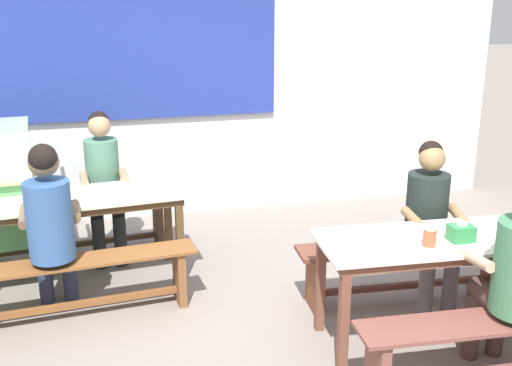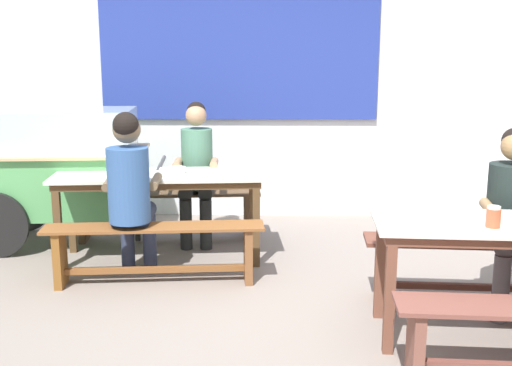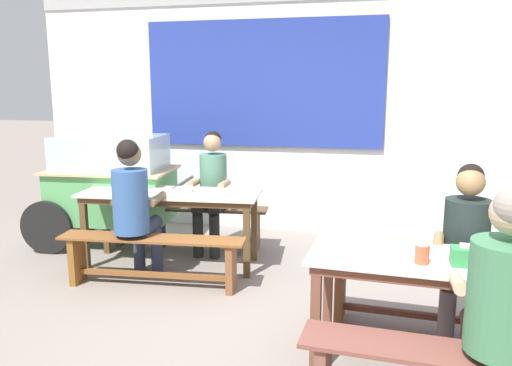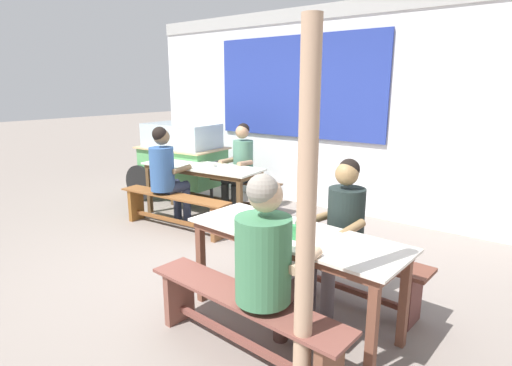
{
  "view_description": "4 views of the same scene",
  "coord_description": "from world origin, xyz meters",
  "px_view_note": "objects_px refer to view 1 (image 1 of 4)",
  "views": [
    {
      "loc": [
        -0.83,
        -3.74,
        2.33
      ],
      "look_at": [
        0.21,
        0.48,
        0.96
      ],
      "focal_mm": 43.81,
      "sensor_mm": 36.0,
      "label": 1
    },
    {
      "loc": [
        -0.18,
        -3.98,
        1.77
      ],
      "look_at": [
        -0.29,
        0.24,
        0.87
      ],
      "focal_mm": 43.5,
      "sensor_mm": 36.0,
      "label": 2
    },
    {
      "loc": [
        0.83,
        -3.39,
        1.78
      ],
      "look_at": [
        -0.14,
        0.66,
        0.98
      ],
      "focal_mm": 35.11,
      "sensor_mm": 36.0,
      "label": 3
    },
    {
      "loc": [
        2.91,
        -2.85,
        1.85
      ],
      "look_at": [
        0.39,
        0.4,
        0.87
      ],
      "focal_mm": 28.85,
      "sensor_mm": 36.0,
      "label": 4
    }
  ],
  "objects_px": {
    "bench_near_back": "(407,261)",
    "person_right_near_table": "(430,215)",
    "dining_table_near": "(447,248)",
    "bench_near_front": "(487,343)",
    "dining_table_far": "(72,206)",
    "soup_bowl": "(91,191)",
    "bench_far_back": "(72,224)",
    "bench_far_front": "(82,280)",
    "person_left_back_turned": "(50,221)",
    "condiment_jar": "(430,237)",
    "tissue_box": "(461,233)",
    "person_center_facing": "(103,177)"
  },
  "relations": [
    {
      "from": "bench_near_back",
      "to": "person_right_near_table",
      "type": "bearing_deg",
      "value": -35.35
    },
    {
      "from": "dining_table_near",
      "to": "person_right_near_table",
      "type": "distance_m",
      "value": 0.52
    },
    {
      "from": "bench_near_front",
      "to": "person_right_near_table",
      "type": "height_order",
      "value": "person_right_near_table"
    },
    {
      "from": "dining_table_far",
      "to": "soup_bowl",
      "type": "relative_size",
      "value": 13.03
    },
    {
      "from": "dining_table_far",
      "to": "bench_far_back",
      "type": "distance_m",
      "value": 0.69
    },
    {
      "from": "bench_far_front",
      "to": "person_left_back_turned",
      "type": "bearing_deg",
      "value": 165.05
    },
    {
      "from": "person_right_near_table",
      "to": "person_left_back_turned",
      "type": "bearing_deg",
      "value": 171.13
    },
    {
      "from": "bench_far_back",
      "to": "condiment_jar",
      "type": "relative_size",
      "value": 14.17
    },
    {
      "from": "bench_near_back",
      "to": "bench_near_front",
      "type": "distance_m",
      "value": 1.16
    },
    {
      "from": "tissue_box",
      "to": "soup_bowl",
      "type": "bearing_deg",
      "value": 146.29
    },
    {
      "from": "bench_far_front",
      "to": "soup_bowl",
      "type": "height_order",
      "value": "soup_bowl"
    },
    {
      "from": "condiment_jar",
      "to": "bench_near_back",
      "type": "bearing_deg",
      "value": 71.5
    },
    {
      "from": "bench_far_back",
      "to": "bench_near_back",
      "type": "xyz_separation_m",
      "value": [
        2.54,
        -1.45,
        0.01
      ]
    },
    {
      "from": "dining_table_near",
      "to": "soup_bowl",
      "type": "height_order",
      "value": "soup_bowl"
    },
    {
      "from": "person_right_near_table",
      "to": "condiment_jar",
      "type": "xyz_separation_m",
      "value": [
        -0.34,
        -0.61,
        0.1
      ]
    },
    {
      "from": "person_center_facing",
      "to": "person_left_back_turned",
      "type": "distance_m",
      "value": 1.13
    },
    {
      "from": "dining_table_near",
      "to": "bench_far_front",
      "type": "distance_m",
      "value": 2.58
    },
    {
      "from": "bench_far_back",
      "to": "soup_bowl",
      "type": "bearing_deg",
      "value": -69.39
    },
    {
      "from": "person_right_near_table",
      "to": "soup_bowl",
      "type": "relative_size",
      "value": 9.01
    },
    {
      "from": "bench_near_back",
      "to": "soup_bowl",
      "type": "bearing_deg",
      "value": 158.85
    },
    {
      "from": "bench_far_front",
      "to": "bench_near_back",
      "type": "height_order",
      "value": "same"
    },
    {
      "from": "dining_table_far",
      "to": "bench_near_back",
      "type": "distance_m",
      "value": 2.66
    },
    {
      "from": "dining_table_near",
      "to": "person_center_facing",
      "type": "relative_size",
      "value": 1.35
    },
    {
      "from": "condiment_jar",
      "to": "soup_bowl",
      "type": "height_order",
      "value": "condiment_jar"
    },
    {
      "from": "dining_table_near",
      "to": "person_right_near_table",
      "type": "xyz_separation_m",
      "value": [
        0.15,
        0.5,
        0.04
      ]
    },
    {
      "from": "dining_table_near",
      "to": "person_right_near_table",
      "type": "bearing_deg",
      "value": 73.74
    },
    {
      "from": "person_right_near_table",
      "to": "condiment_jar",
      "type": "bearing_deg",
      "value": -119.57
    },
    {
      "from": "dining_table_near",
      "to": "dining_table_far",
      "type": "bearing_deg",
      "value": 149.32
    },
    {
      "from": "dining_table_near",
      "to": "soup_bowl",
      "type": "relative_size",
      "value": 12.68
    },
    {
      "from": "person_center_facing",
      "to": "soup_bowl",
      "type": "relative_size",
      "value": 9.38
    },
    {
      "from": "bench_near_front",
      "to": "tissue_box",
      "type": "height_order",
      "value": "tissue_box"
    },
    {
      "from": "bench_near_back",
      "to": "soup_bowl",
      "type": "xyz_separation_m",
      "value": [
        -2.33,
        0.9,
        0.46
      ]
    },
    {
      "from": "person_center_facing",
      "to": "bench_near_front",
      "type": "bearing_deg",
      "value": -49.88
    },
    {
      "from": "soup_bowl",
      "to": "bench_near_front",
      "type": "bearing_deg",
      "value": -42.29
    },
    {
      "from": "bench_far_front",
      "to": "condiment_jar",
      "type": "distance_m",
      "value": 2.46
    },
    {
      "from": "person_center_facing",
      "to": "person_right_near_table",
      "type": "bearing_deg",
      "value": -32.47
    },
    {
      "from": "person_center_facing",
      "to": "condiment_jar",
      "type": "bearing_deg",
      "value": -46.34
    },
    {
      "from": "person_right_near_table",
      "to": "person_left_back_turned",
      "type": "xyz_separation_m",
      "value": [
        -2.72,
        0.42,
        0.05
      ]
    },
    {
      "from": "bench_far_front",
      "to": "tissue_box",
      "type": "height_order",
      "value": "tissue_box"
    },
    {
      "from": "bench_far_front",
      "to": "tissue_box",
      "type": "xyz_separation_m",
      "value": [
        2.44,
        -0.96,
        0.51
      ]
    },
    {
      "from": "person_right_near_table",
      "to": "person_center_facing",
      "type": "height_order",
      "value": "person_center_facing"
    },
    {
      "from": "dining_table_far",
      "to": "bench_near_back",
      "type": "height_order",
      "value": "dining_table_far"
    },
    {
      "from": "bench_near_back",
      "to": "tissue_box",
      "type": "distance_m",
      "value": 0.82
    },
    {
      "from": "person_center_facing",
      "to": "bench_far_back",
      "type": "bearing_deg",
      "value": 172.18
    },
    {
      "from": "dining_table_near",
      "to": "bench_near_back",
      "type": "bearing_deg",
      "value": 86.87
    },
    {
      "from": "dining_table_far",
      "to": "bench_far_front",
      "type": "distance_m",
      "value": 0.69
    },
    {
      "from": "person_right_near_table",
      "to": "person_center_facing",
      "type": "relative_size",
      "value": 0.96
    },
    {
      "from": "dining_table_far",
      "to": "dining_table_near",
      "type": "xyz_separation_m",
      "value": [
        2.45,
        -1.46,
        0.0
      ]
    },
    {
      "from": "condiment_jar",
      "to": "bench_near_front",
      "type": "bearing_deg",
      "value": -70.72
    },
    {
      "from": "person_center_facing",
      "to": "bench_far_front",
      "type": "bearing_deg",
      "value": -100.09
    }
  ]
}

